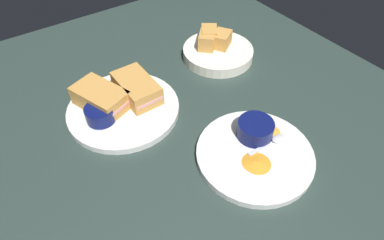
{
  "coord_description": "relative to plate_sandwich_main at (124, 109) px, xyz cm",
  "views": [
    {
      "loc": [
        51.03,
        -30.71,
        54.91
      ],
      "look_at": [
        9.86,
        -1.94,
        3.0
      ],
      "focal_mm": 30.03,
      "sensor_mm": 36.0,
      "label": 1
    }
  ],
  "objects": [
    {
      "name": "spoon_by_dark_ramekin",
      "position": [
        0.31,
        -0.57,
        1.16
      ],
      "size": [
        2.71,
        9.96,
        0.8
      ],
      "color": "silver",
      "rests_on": "plate_sandwich_main"
    },
    {
      "name": "plate_chips_companion",
      "position": [
        28.54,
        16.54,
        0.0
      ],
      "size": [
        24.91,
        24.91,
        1.6
      ],
      "primitive_type": "cylinder",
      "color": "silver",
      "rests_on": "ground_plane"
    },
    {
      "name": "plate_sandwich_main",
      "position": [
        0.0,
        0.0,
        0.0
      ],
      "size": [
        26.9,
        26.9,
        1.6
      ],
      "primitive_type": "cylinder",
      "color": "silver",
      "rests_on": "ground_plane"
    },
    {
      "name": "ramekin_dark_sauce",
      "position": [
        0.98,
        -5.97,
        2.75
      ],
      "size": [
        6.78,
        6.78,
        3.63
      ],
      "color": "#0C144C",
      "rests_on": "plate_sandwich_main"
    },
    {
      "name": "bread_basket_rear",
      "position": [
        -5.38,
        32.72,
        1.52
      ],
      "size": [
        20.22,
        20.22,
        7.67
      ],
      "color": "silver",
      "rests_on": "ground_plane"
    },
    {
      "name": "ramekin_light_gravy",
      "position": [
        24.81,
        19.65,
        2.85
      ],
      "size": [
        7.9,
        7.9,
        3.81
      ],
      "color": "#0C144C",
      "rests_on": "plate_chips_companion"
    },
    {
      "name": "sandwich_half_far",
      "position": [
        -3.4,
        -3.82,
        3.2
      ],
      "size": [
        14.86,
        11.65,
        4.8
      ],
      "color": "#C68C42",
      "rests_on": "plate_sandwich_main"
    },
    {
      "name": "plantain_chip_scatter",
      "position": [
        29.51,
        16.99,
        1.1
      ],
      "size": [
        11.19,
        14.64,
        0.6
      ],
      "color": "orange",
      "rests_on": "plate_chips_companion"
    },
    {
      "name": "sandwich_half_near",
      "position": [
        -1.61,
        4.85,
        3.2
      ],
      "size": [
        13.3,
        7.67,
        4.8
      ],
      "color": "#C68C42",
      "rests_on": "plate_sandwich_main"
    },
    {
      "name": "ground_plane",
      "position": [
        4.41,
        12.2,
        -2.3
      ],
      "size": [
        110.0,
        110.0,
        3.0
      ],
      "primitive_type": "cube",
      "color": "#283833"
    },
    {
      "name": "spoon_by_gravy_ramekin",
      "position": [
        28.79,
        21.71,
        1.16
      ],
      "size": [
        2.35,
        9.91,
        0.8
      ],
      "color": "silver",
      "rests_on": "plate_chips_companion"
    }
  ]
}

